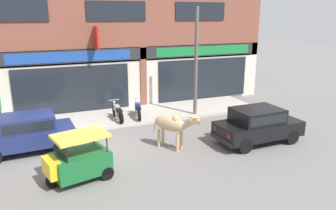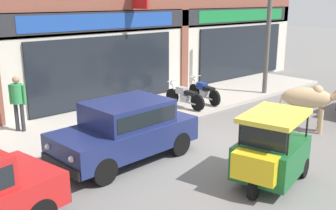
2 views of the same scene
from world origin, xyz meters
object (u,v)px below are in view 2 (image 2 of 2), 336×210
car_0 (126,128)px  utility_pole (269,25)px  motorcycle_1 (204,92)px  cow (310,98)px  auto_rickshaw (270,154)px  motorcycle_0 (184,96)px  pedestrian (18,98)px

car_0 → utility_pole: (8.00, 1.61, 2.00)m
motorcycle_1 → utility_pole: size_ratio=0.33×
car_0 → utility_pole: utility_pole is taller
cow → auto_rickshaw: cow is taller
auto_rickshaw → utility_pole: 8.30m
auto_rickshaw → cow: bearing=17.8°
cow → motorcycle_1: bearing=91.8°
car_0 → motorcycle_0: 4.62m
auto_rickshaw → motorcycle_1: auto_rickshaw is taller
auto_rickshaw → utility_pole: size_ratio=0.40×
cow → motorcycle_0: (-1.17, 4.03, -0.50)m
cow → utility_pole: bearing=51.3°
car_0 → pedestrian: size_ratio=2.30×
cow → pedestrian: 8.37m
pedestrian → utility_pole: size_ratio=0.30×
auto_rickshaw → motorcycle_1: (3.62, 5.28, -0.15)m
motorcycle_1 → motorcycle_0: bearing=-177.5°
car_0 → pedestrian: pedestrian is taller
motorcycle_1 → auto_rickshaw: bearing=-124.4°
cow → pedestrian: bearing=140.5°
cow → auto_rickshaw: 3.95m
auto_rickshaw → motorcycle_0: 5.84m
auto_rickshaw → pedestrian: (-2.71, 6.53, 0.45)m
auto_rickshaw → pedestrian: 7.08m
motorcycle_0 → pedestrian: bearing=166.2°
cow → utility_pole: size_ratio=0.35×
auto_rickshaw → car_0: bearing=115.9°
motorcycle_1 → utility_pole: 3.76m
cow → utility_pole: (2.77, 3.46, 1.81)m
motorcycle_0 → cow: bearing=-73.8°
utility_pole → cow: bearing=-128.7°
cow → motorcycle_1: size_ratio=1.04×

